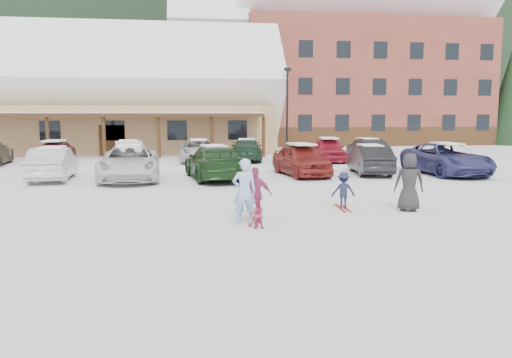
{
  "coord_description": "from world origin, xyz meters",
  "views": [
    {
      "loc": [
        -1.75,
        -13.67,
        2.9
      ],
      "look_at": [
        0.3,
        1.0,
        1.0
      ],
      "focal_mm": 35.0,
      "sensor_mm": 36.0,
      "label": 1
    }
  ],
  "objects": [
    {
      "name": "parked_car_2",
      "position": [
        -4.28,
        9.13,
        0.78
      ],
      "size": [
        2.89,
        5.72,
        1.55
      ],
      "primitive_type": "imported",
      "rotation": [
        0.0,
        0.0,
        0.06
      ],
      "color": "silver",
      "rests_on": "ground"
    },
    {
      "name": "conifer_3",
      "position": [
        6.0,
        44.0,
        5.12
      ],
      "size": [
        3.96,
        3.96,
        9.18
      ],
      "color": "black",
      "rests_on": "ground"
    },
    {
      "name": "child_navy",
      "position": [
        3.06,
        1.14,
        0.57
      ],
      "size": [
        0.77,
        0.48,
        1.14
      ],
      "primitive_type": "imported",
      "rotation": [
        0.0,
        0.0,
        3.06
      ],
      "color": "#1A1F3D",
      "rests_on": "ground"
    },
    {
      "name": "parked_car_9",
      "position": [
        -5.14,
        16.43,
        0.71
      ],
      "size": [
        2.12,
        4.47,
        1.42
      ],
      "primitive_type": "imported",
      "rotation": [
        0.0,
        0.0,
        3.29
      ],
      "color": "silver",
      "rests_on": "ground"
    },
    {
      "name": "parked_car_1",
      "position": [
        -7.7,
        9.6,
        0.74
      ],
      "size": [
        1.87,
        4.57,
        1.47
      ],
      "primitive_type": "imported",
      "rotation": [
        0.0,
        0.0,
        3.21
      ],
      "color": "silver",
      "rests_on": "ground"
    },
    {
      "name": "day_lodge",
      "position": [
        -9.0,
        27.96,
        3.94
      ],
      "size": [
        29.12,
        12.5,
        10.38
      ],
      "color": "tan",
      "rests_on": "ground"
    },
    {
      "name": "parked_car_13",
      "position": [
        9.88,
        17.4,
        0.7
      ],
      "size": [
        1.53,
        4.25,
        1.39
      ],
      "primitive_type": "imported",
      "rotation": [
        0.0,
        0.0,
        3.15
      ],
      "color": "black",
      "rests_on": "ground"
    },
    {
      "name": "skis_child_magenta",
      "position": [
        0.1,
        -0.38,
        0.01
      ],
      "size": [
        0.54,
        1.41,
        0.03
      ],
      "primitive_type": "cube",
      "rotation": [
        0.0,
        0.0,
        2.89
      ],
      "color": "red",
      "rests_on": "ground"
    },
    {
      "name": "parked_car_8",
      "position": [
        -9.31,
        16.39,
        0.72
      ],
      "size": [
        1.83,
        4.29,
        1.45
      ],
      "primitive_type": "imported",
      "rotation": [
        0.0,
        0.0,
        -0.03
      ],
      "color": "maroon",
      "rests_on": "ground"
    },
    {
      "name": "parked_car_4",
      "position": [
        3.71,
        9.7,
        0.77
      ],
      "size": [
        2.4,
        4.7,
        1.53
      ],
      "primitive_type": "imported",
      "rotation": [
        0.0,
        0.0,
        0.14
      ],
      "color": "maroon",
      "rests_on": "ground"
    },
    {
      "name": "parked_car_11",
      "position": [
        2.02,
        17.71,
        0.69
      ],
      "size": [
        2.48,
        4.97,
        1.39
      ],
      "primitive_type": "imported",
      "rotation": [
        0.0,
        0.0,
        3.03
      ],
      "color": "#1C3725",
      "rests_on": "ground"
    },
    {
      "name": "parked_car_6",
      "position": [
        10.89,
        9.21,
        0.76
      ],
      "size": [
        2.72,
        5.59,
        1.53
      ],
      "primitive_type": "imported",
      "rotation": [
        0.0,
        0.0,
        0.03
      ],
      "color": "navy",
      "rests_on": "ground"
    },
    {
      "name": "ground",
      "position": [
        0.0,
        0.0,
        0.0
      ],
      "size": [
        160.0,
        160.0,
        0.0
      ],
      "primitive_type": "plane",
      "color": "white",
      "rests_on": "ground"
    },
    {
      "name": "bystander_dark",
      "position": [
        4.92,
        0.5,
        0.89
      ],
      "size": [
        1.0,
        0.81,
        1.78
      ],
      "primitive_type": "imported",
      "rotation": [
        0.0,
        0.0,
        2.83
      ],
      "color": "#27282A",
      "rests_on": "ground"
    },
    {
      "name": "conifer_1",
      "position": [
        30.0,
        32.0,
        6.26
      ],
      "size": [
        4.84,
        4.84,
        11.22
      ],
      "color": "black",
      "rests_on": "ground"
    },
    {
      "name": "skis_child_navy",
      "position": [
        3.06,
        1.14,
        0.01
      ],
      "size": [
        0.31,
        1.41,
        0.03
      ],
      "primitive_type": "cube",
      "rotation": [
        0.0,
        0.0,
        3.06
      ],
      "color": "red",
      "rests_on": "ground"
    },
    {
      "name": "parked_car_10",
      "position": [
        -1.0,
        17.58,
        0.7
      ],
      "size": [
        2.38,
        5.06,
        1.4
      ],
      "primitive_type": "imported",
      "rotation": [
        0.0,
        0.0,
        0.01
      ],
      "color": "silver",
      "rests_on": "ground"
    },
    {
      "name": "forested_hillside",
      "position": [
        0.0,
        85.0,
        19.0
      ],
      "size": [
        300.0,
        70.0,
        38.0
      ],
      "primitive_type": "cube",
      "color": "black",
      "rests_on": "ground"
    },
    {
      "name": "parked_car_12",
      "position": [
        7.09,
        16.66,
        0.74
      ],
      "size": [
        2.25,
        4.53,
        1.48
      ],
      "primitive_type": "imported",
      "rotation": [
        0.0,
        0.0,
        -0.12
      ],
      "color": "#A71C32",
      "rests_on": "ground"
    },
    {
      "name": "lamp_post",
      "position": [
        5.72,
        23.06,
        3.59
      ],
      "size": [
        0.5,
        0.25,
        6.36
      ],
      "color": "black",
      "rests_on": "ground"
    },
    {
      "name": "alpine_hotel",
      "position": [
        14.27,
        38.0,
        8.63
      ],
      "size": [
        31.48,
        14.01,
        21.48
      ],
      "color": "brown",
      "rests_on": "ground"
    },
    {
      "name": "conifer_4",
      "position": [
        34.0,
        46.0,
        6.54
      ],
      "size": [
        5.06,
        5.06,
        11.73
      ],
      "color": "black",
      "rests_on": "ground"
    },
    {
      "name": "parked_car_3",
      "position": [
        -0.52,
        8.88,
        0.76
      ],
      "size": [
        2.84,
        5.51,
        1.53
      ],
      "primitive_type": "imported",
      "rotation": [
        0.0,
        0.0,
        3.28
      ],
      "color": "#1B3B19",
      "rests_on": "ground"
    },
    {
      "name": "parked_car_5",
      "position": [
        7.21,
        9.83,
        0.72
      ],
      "size": [
        2.12,
        4.53,
        1.44
      ],
      "primitive_type": "imported",
      "rotation": [
        0.0,
        0.0,
        3.0
      ],
      "color": "black",
      "rests_on": "ground"
    },
    {
      "name": "adult_skier",
      "position": [
        -0.24,
        -0.66,
        0.89
      ],
      "size": [
        0.66,
        0.44,
        1.77
      ],
      "primitive_type": "imported",
      "rotation": [
        0.0,
        0.0,
        3.17
      ],
      "color": "#9DBAE1",
      "rests_on": "ground"
    },
    {
      "name": "child_magenta",
      "position": [
        0.1,
        -0.38,
        0.75
      ],
      "size": [
        0.94,
        0.57,
        1.5
      ],
      "primitive_type": "imported",
      "rotation": [
        0.0,
        0.0,
        2.89
      ],
      "color": "#AF3469",
      "rests_on": "ground"
    },
    {
      "name": "toddler_red",
      "position": [
        0.02,
        -1.2,
        0.38
      ],
      "size": [
        0.37,
        0.29,
        0.75
      ],
      "primitive_type": "imported",
      "rotation": [
        0.0,
        0.0,
        3.12
      ],
      "color": "#AC2E54",
      "rests_on": "ground"
    }
  ]
}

